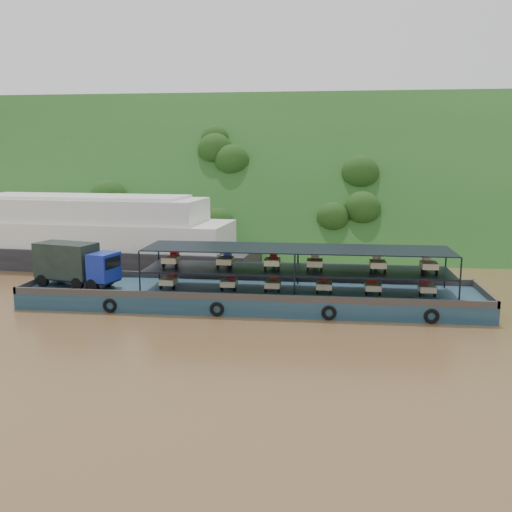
# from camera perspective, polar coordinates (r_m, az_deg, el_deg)

# --- Properties ---
(ground) EXTENTS (160.00, 160.00, 0.00)m
(ground) POSITION_cam_1_polar(r_m,az_deg,el_deg) (44.77, 2.09, -4.77)
(ground) COLOR brown
(ground) RESTS_ON ground
(hillside) EXTENTS (140.00, 39.60, 39.60)m
(hillside) POSITION_cam_1_polar(r_m,az_deg,el_deg) (80.02, 4.26, 1.87)
(hillside) COLOR #183D16
(hillside) RESTS_ON ground
(cargo_barge) EXTENTS (35.00, 7.18, 4.63)m
(cargo_barge) POSITION_cam_1_polar(r_m,az_deg,el_deg) (44.20, -2.11, -3.42)
(cargo_barge) COLOR #133145
(cargo_barge) RESTS_ON ground
(passenger_ferry) EXTENTS (36.79, 11.96, 7.33)m
(passenger_ferry) POSITION_cam_1_polar(r_m,az_deg,el_deg) (62.26, -16.78, 2.02)
(passenger_ferry) COLOR black
(passenger_ferry) RESTS_ON ground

